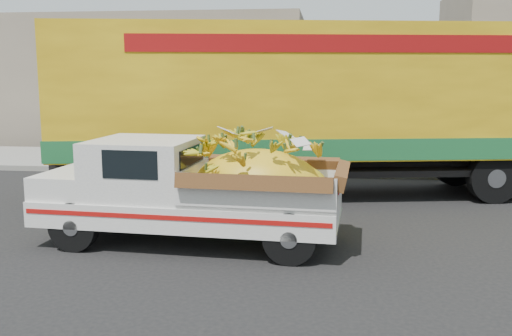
# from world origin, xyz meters

# --- Properties ---
(ground) EXTENTS (100.00, 100.00, 0.00)m
(ground) POSITION_xyz_m (0.00, 0.00, 0.00)
(ground) COLOR black
(ground) RESTS_ON ground
(curb) EXTENTS (60.00, 0.25, 0.15)m
(curb) POSITION_xyz_m (0.00, 6.47, 0.07)
(curb) COLOR gray
(curb) RESTS_ON ground
(sidewalk) EXTENTS (60.00, 4.00, 0.14)m
(sidewalk) POSITION_xyz_m (0.00, 8.57, 0.07)
(sidewalk) COLOR gray
(sidewalk) RESTS_ON ground
(building_left) EXTENTS (18.00, 6.00, 5.00)m
(building_left) POSITION_xyz_m (-8.00, 14.47, 2.50)
(building_left) COLOR gray
(building_left) RESTS_ON ground
(pickup_truck) EXTENTS (4.97, 2.11, 1.70)m
(pickup_truck) POSITION_xyz_m (0.16, -0.05, 0.91)
(pickup_truck) COLOR black
(pickup_truck) RESTS_ON ground
(semi_trailer) EXTENTS (12.08, 4.67, 3.80)m
(semi_trailer) POSITION_xyz_m (1.97, 4.02, 2.12)
(semi_trailer) COLOR black
(semi_trailer) RESTS_ON ground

